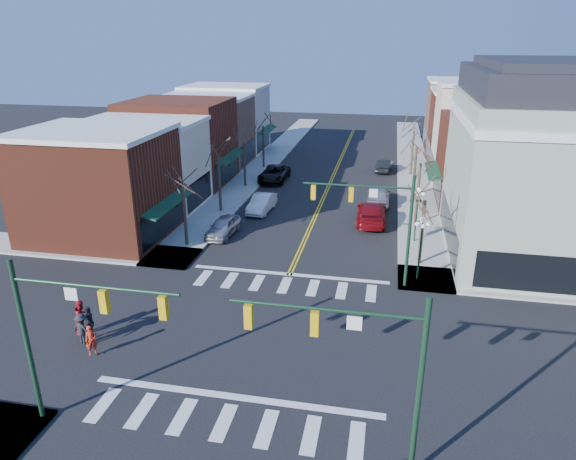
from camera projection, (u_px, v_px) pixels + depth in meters
The scene contains 36 objects.
ground at pixel (261, 339), 26.60m from camera, with size 160.00×160.00×0.00m, color black.
sidewalk_left at pixel (221, 207), 46.46m from camera, with size 3.50×70.00×0.15m, color #9E9B93.
sidewalk_right at pixel (419, 220), 43.29m from camera, with size 3.50×70.00×0.15m, color #9E9B93.
bldg_left_brick_a at pixel (98, 186), 38.73m from camera, with size 10.00×8.50×8.00m, color #612517.
bldg_left_stucco_a at pixel (145, 165), 45.91m from camera, with size 10.00×7.00×7.50m, color beige.
bldg_left_brick_b at pixel (179, 142), 53.05m from camera, with size 10.00×9.00×8.50m, color #612517.
bldg_left_tan at pixel (206, 132), 60.73m from camera, with size 10.00×7.50×7.80m, color #856049.
bldg_left_stucco_b at pixel (226, 120), 67.75m from camera, with size 10.00×8.00×8.20m, color beige.
bldg_right_brick_a at pixel (498, 162), 45.91m from camera, with size 10.00×8.50×8.00m, color #612517.
bldg_right_stucco at pixel (485, 135), 52.64m from camera, with size 10.00×7.00×10.00m, color beige.
bldg_right_brick_b at pixel (474, 130), 59.78m from camera, with size 10.00×8.00×8.50m, color #612517.
bldg_right_tan at pixel (466, 117), 67.01m from camera, with size 10.00×8.00×9.00m, color #856049.
victorian_corner at pixel (549, 163), 34.48m from camera, with size 12.25×14.25×13.30m.
traffic_mast_near_left at pixel (66, 324), 19.14m from camera, with size 6.60×0.28×7.20m.
traffic_mast_near_right at pixel (365, 358), 17.13m from camera, with size 6.60×0.28×7.20m.
traffic_mast_far_right at pixel (379, 214), 30.67m from camera, with size 6.60×0.28×7.20m.
lamppost_corner at pixel (421, 238), 31.82m from camera, with size 0.36×0.36×4.33m.
lamppost_midblock at pixel (417, 205), 37.77m from camera, with size 0.36×0.36×4.33m.
tree_left_a at pixel (185, 216), 37.33m from camera, with size 0.24×0.24×4.76m, color #382B21.
tree_left_b at pixel (220, 184), 44.61m from camera, with size 0.24×0.24×5.04m, color #382B21.
tree_left_c at pixel (245, 165), 52.01m from camera, with size 0.24×0.24×4.55m, color #382B21.
tree_left_d at pixel (263, 147), 59.27m from camera, with size 0.24×0.24×4.90m, color #382B21.
tree_right_a at pixel (422, 233), 34.31m from camera, with size 0.24×0.24×4.62m, color #382B21.
tree_right_b at pixel (418, 195), 41.53m from camera, with size 0.24×0.24×5.18m, color #382B21.
tree_right_c at pixel (414, 172), 48.91m from camera, with size 0.24×0.24×4.83m, color #382B21.
tree_right_d at pixel (412, 153), 56.21m from camera, with size 0.24×0.24×4.97m, color #382B21.
car_left_near at pixel (223, 227), 39.93m from camera, with size 1.72×4.29×1.46m, color #ACACB1.
car_left_mid at pixel (262, 203), 45.38m from camera, with size 1.57×4.52×1.49m, color white.
car_left_far at pixel (274, 174), 54.74m from camera, with size 2.64×5.73×1.59m, color black.
car_right_near at pixel (371, 213), 42.62m from camera, with size 2.41×5.92×1.72m, color maroon.
car_right_mid at pixel (378, 196), 47.10m from camera, with size 2.04×5.06×1.72m, color #AEAEB3.
car_right_far at pixel (384, 165), 58.48m from camera, with size 1.48×4.25×1.40m, color black.
pedestrian_red_a at pixel (91, 340), 24.89m from camera, with size 0.56×0.37×1.53m, color red.
pedestrian_red_b at pixel (82, 316), 26.64m from camera, with size 0.91×0.71×1.87m, color #B4131E.
pedestrian_dark_a at pixel (89, 322), 26.21m from camera, with size 1.04×0.43×1.77m, color black.
pedestrian_dark_b at pixel (82, 329), 25.72m from camera, with size 1.07×0.62×1.66m, color black.
Camera 1 is at (5.82, -22.06, 14.87)m, focal length 32.00 mm.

